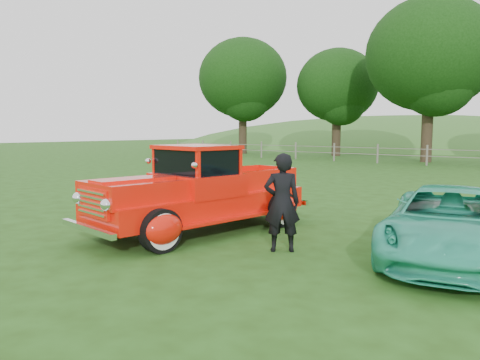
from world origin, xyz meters
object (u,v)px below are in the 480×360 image
Objects in this scene: tree_far_west at (243,78)px; tree_near_west at (430,55)px; red_pickup at (199,193)px; teal_sedan at (450,224)px; tree_mid_west at (337,86)px; man at (282,203)px.

tree_near_west is (16.00, -1.00, 0.31)m from tree_far_west.
red_pickup reaches higher than teal_sedan.
tree_near_west reaches higher than tree_far_west.
tree_mid_west is 30.88m from teal_sedan.
teal_sedan is at bearing 168.89° from man.
tree_near_west reaches higher than teal_sedan.
man is (5.29, -24.41, -5.95)m from tree_near_west.
tree_far_west is at bearing -89.23° from man.
man is (-2.39, -1.28, 0.27)m from teal_sedan.
red_pickup is 2.19m from man.
tree_far_west is at bearing 176.42° from tree_near_west.
teal_sedan is at bearing -45.55° from tree_far_west.
tree_near_west is at bearing -20.56° from tree_mid_west.
teal_sedan is at bearing 20.11° from red_pickup.
tree_near_west reaches higher than man.
tree_far_west is 2.36× the size of teal_sedan.
red_pickup is 1.23× the size of teal_sedan.
man is (21.29, -25.41, -5.64)m from tree_far_west.
tree_mid_west reaches higher than red_pickup.
red_pickup is at bearing -82.68° from tree_near_west.
tree_far_west is 0.95× the size of tree_near_west.
tree_far_west reaches higher than red_pickup.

